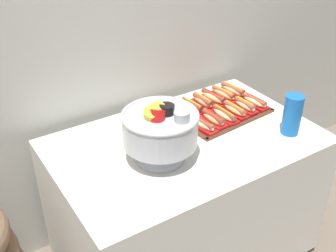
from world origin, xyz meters
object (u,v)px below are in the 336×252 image
(hot_dog_2, at_px, (224,115))
(hot_dog_6, at_px, (181,111))
(hot_dog_1, at_px, (213,119))
(hot_dog_11, at_px, (233,90))
(buffet_table, at_px, (185,198))
(cup_stack, at_px, (292,115))
(hot_dog_9, at_px, (213,98))
(hot_dog_3, at_px, (235,110))
(serving_tray, at_px, (218,111))
(hot_dog_5, at_px, (255,102))
(hot_dog_8, at_px, (203,102))
(hot_dog_10, at_px, (223,94))
(hot_dog_0, at_px, (202,124))
(hot_dog_4, at_px, (245,106))
(hot_dog_7, at_px, (192,106))
(punch_bowl, at_px, (161,128))

(hot_dog_2, xyz_separation_m, hot_dog_6, (-0.16, 0.15, 0.00))
(hot_dog_1, xyz_separation_m, hot_dog_11, (0.29, 0.19, 0.00))
(buffet_table, relative_size, hot_dog_11, 6.93)
(hot_dog_2, bearing_deg, hot_dog_11, 40.99)
(cup_stack, bearing_deg, hot_dog_9, 107.36)
(hot_dog_9, bearing_deg, hot_dog_3, -85.27)
(hot_dog_1, distance_m, hot_dog_6, 0.18)
(serving_tray, bearing_deg, hot_dog_1, -139.01)
(hot_dog_5, distance_m, cup_stack, 0.29)
(hot_dog_8, xyz_separation_m, hot_dog_9, (0.07, 0.01, -0.00))
(serving_tray, bearing_deg, hot_dog_10, 40.99)
(hot_dog_2, relative_size, hot_dog_8, 1.08)
(hot_dog_8, height_order, cup_stack, cup_stack)
(buffet_table, xyz_separation_m, hot_dog_9, (0.33, 0.22, 0.40))
(hot_dog_0, bearing_deg, hot_dog_11, 28.48)
(hot_dog_1, height_order, hot_dog_3, hot_dog_1)
(hot_dog_4, distance_m, hot_dog_7, 0.28)
(serving_tray, relative_size, hot_dog_10, 2.80)
(hot_dog_0, height_order, hot_dog_4, hot_dog_4)
(hot_dog_4, bearing_deg, hot_dog_5, 4.73)
(serving_tray, relative_size, hot_dog_3, 3.11)
(hot_dog_4, bearing_deg, hot_dog_3, -175.27)
(hot_dog_3, relative_size, hot_dog_11, 0.89)
(hot_dog_4, distance_m, hot_dog_8, 0.22)
(hot_dog_5, bearing_deg, hot_dog_8, 148.48)
(buffet_table, bearing_deg, punch_bowl, -160.84)
(buffet_table, distance_m, hot_dog_2, 0.48)
(hot_dog_9, bearing_deg, serving_tray, -109.71)
(hot_dog_6, bearing_deg, hot_dog_9, 4.73)
(hot_dog_6, bearing_deg, buffet_table, -117.52)
(hot_dog_0, relative_size, hot_dog_10, 1.00)
(hot_dog_7, xyz_separation_m, hot_dog_9, (0.15, 0.01, 0.00))
(hot_dog_2, relative_size, hot_dog_7, 1.09)
(buffet_table, height_order, hot_dog_7, hot_dog_7)
(hot_dog_10, relative_size, hot_dog_11, 0.98)
(hot_dog_2, distance_m, punch_bowl, 0.48)
(cup_stack, bearing_deg, hot_dog_2, 126.67)
(hot_dog_2, xyz_separation_m, hot_dog_4, (0.15, 0.01, 0.00))
(hot_dog_3, distance_m, hot_dog_6, 0.28)
(hot_dog_9, height_order, punch_bowl, punch_bowl)
(hot_dog_8, xyz_separation_m, hot_dog_10, (0.15, 0.01, -0.00))
(hot_dog_4, height_order, cup_stack, cup_stack)
(hot_dog_1, distance_m, hot_dog_9, 0.22)
(buffet_table, distance_m, hot_dog_1, 0.45)
(hot_dog_7, relative_size, cup_stack, 0.79)
(hot_dog_8, relative_size, cup_stack, 0.79)
(hot_dog_3, xyz_separation_m, hot_dog_8, (-0.09, 0.16, 0.00))
(serving_tray, xyz_separation_m, hot_dog_2, (-0.03, -0.09, 0.03))
(hot_dog_3, bearing_deg, hot_dog_9, 94.73)
(punch_bowl, bearing_deg, hot_dog_7, 36.73)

